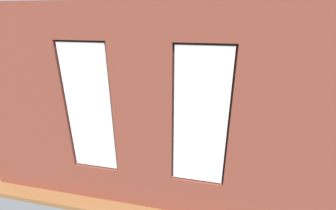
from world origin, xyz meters
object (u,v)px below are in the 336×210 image
Objects in this scene: cup_ceramic at (178,125)px; potted_plant_mid_room_small at (196,122)px; potted_plant_between_couches at (198,164)px; couch_by_window at (132,165)px; coffee_table at (165,129)px; potted_plant_foreground_right at (114,94)px; couch_left at (273,141)px; candle_jar at (150,127)px; table_plant_small at (167,127)px; potted_plant_by_left_couch at (250,116)px; papasan_chair at (187,103)px; tv_flatscreen at (78,101)px; remote_silver at (160,125)px; media_console at (81,120)px; remote_black at (165,127)px.

cup_ceramic reaches higher than potted_plant_mid_room_small.
couch_by_window is at bearing 2.23° from potted_plant_between_couches.
couch_by_window is 1.79m from coffee_table.
potted_plant_foreground_right is at bearing -35.18° from cup_ceramic.
candle_jar is at bearing -89.95° from couch_left.
potted_plant_by_left_couch is (-2.39, -1.49, -0.11)m from table_plant_small.
papasan_chair is at bearing -97.69° from table_plant_small.
tv_flatscreen reaches higher than table_plant_small.
potted_plant_foreground_right reaches higher than cup_ceramic.
papasan_chair is at bearing -15.15° from potted_plant_by_left_couch.
cup_ceramic is 0.60× the size of remote_silver.
candle_jar is 0.50m from table_plant_small.
cup_ceramic is at bearing 177.08° from media_console.
media_console is at bearing 8.25° from potted_plant_mid_room_small.
media_console is (2.96, -0.39, -0.26)m from table_plant_small.
coffee_table is 2.31× the size of potted_plant_by_left_couch.
candle_jar is 0.54× the size of remote_silver.
potted_plant_by_left_couch is (-2.13, -1.26, -0.07)m from cup_ceramic.
couch_by_window is 11.49× the size of remote_silver.
tv_flatscreen is at bearing 11.57° from potted_plant_by_left_couch.
coffee_table is 7.81× the size of remote_black.
potted_plant_mid_room_small is at bearing -113.65° from couch_left.
couch_left is 11.42× the size of remote_silver.
couch_by_window is 4.23m from potted_plant_by_left_couch.
papasan_chair is at bearing -146.37° from remote_black.
remote_silver is 1.24m from potted_plant_mid_room_small.
cup_ceramic reaches higher than remote_black.
coffee_table is at bearing 44.87° from potted_plant_mid_room_small.
remote_black is (2.89, -0.02, 0.08)m from couch_left.
remote_silver is (0.17, -0.09, 0.00)m from remote_black.
couch_by_window is 1.71m from table_plant_small.
remote_black is 2.88m from media_console.
couch_by_window is 3.24m from media_console.
remote_black is 0.19m from remote_silver.
potted_plant_between_couches reaches higher than media_console.
potted_plant_by_left_couch is (-2.89, -1.49, -0.06)m from candle_jar.
couch_by_window reaches higher than potted_plant_by_left_couch.
remote_silver is 0.14× the size of tv_flatscreen.
candle_jar is 0.07× the size of potted_plant_foreground_right.
cup_ceramic is at bearing 177.02° from tv_flatscreen.
cup_ceramic is at bearing 153.26° from remote_black.
couch_left is 2.80m from table_plant_small.
tv_flatscreen is 0.92× the size of potted_plant_foreground_right.
papasan_chair reaches higher than potted_plant_mid_room_small.
potted_plant_foreground_right is at bearing -60.69° from couch_by_window.
potted_plant_by_left_couch is (-5.35, -1.09, -0.49)m from tv_flatscreen.
couch_by_window reaches higher than media_console.
potted_plant_foreground_right is at bearing -40.51° from coffee_table.
cup_ceramic is 0.53m from remote_silver.
cup_ceramic is 0.35m from table_plant_small.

